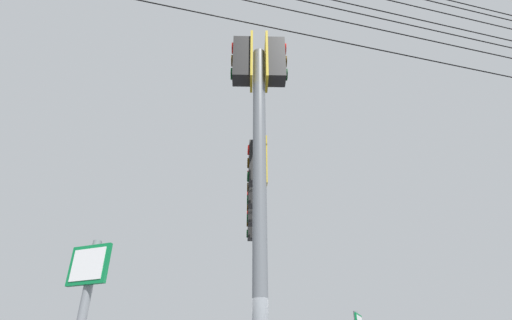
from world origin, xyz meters
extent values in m
cylinder|color=slate|center=(0.42, -0.30, 3.34)|extent=(0.20, 0.20, 6.68)
cylinder|color=slate|center=(0.55, -3.32, 5.93)|extent=(0.39, 6.04, 0.14)
cube|color=black|center=(0.72, -0.29, 6.48)|extent=(0.31, 0.31, 0.90)
cube|color=#B29319|center=(0.55, -0.29, 6.48)|extent=(0.06, 0.44, 1.04)
cylinder|color=red|center=(0.89, -0.28, 6.78)|extent=(0.04, 0.20, 0.20)
cylinder|color=#3C2703|center=(0.89, -0.28, 6.48)|extent=(0.04, 0.20, 0.20)
cylinder|color=black|center=(0.89, -0.28, 6.18)|extent=(0.04, 0.20, 0.20)
cube|color=black|center=(0.12, -0.31, 6.48)|extent=(0.31, 0.31, 0.90)
cube|color=#B29319|center=(0.29, -0.30, 6.48)|extent=(0.06, 0.44, 1.04)
cylinder|color=red|center=(-0.04, -0.32, 6.78)|extent=(0.04, 0.20, 0.20)
cylinder|color=#3C2703|center=(-0.04, -0.32, 6.48)|extent=(0.04, 0.20, 0.20)
cylinder|color=black|center=(-0.04, -0.32, 6.18)|extent=(0.04, 0.20, 0.20)
cube|color=black|center=(0.49, -1.95, 5.38)|extent=(0.33, 0.33, 0.90)
cube|color=#B29319|center=(0.32, -1.96, 5.38)|extent=(0.08, 0.44, 1.04)
cylinder|color=red|center=(0.65, -1.93, 5.68)|extent=(0.05, 0.20, 0.20)
cylinder|color=#3C2703|center=(0.65, -1.93, 5.38)|extent=(0.05, 0.20, 0.20)
cylinder|color=black|center=(0.65, -1.93, 5.08)|extent=(0.05, 0.20, 0.20)
cube|color=black|center=(0.53, -2.99, 5.38)|extent=(0.31, 0.31, 0.90)
cube|color=#B29319|center=(0.36, -3.00, 5.38)|extent=(0.05, 0.44, 1.04)
cylinder|color=red|center=(0.70, -2.99, 5.68)|extent=(0.04, 0.20, 0.20)
cylinder|color=#3C2703|center=(0.70, -2.99, 5.38)|extent=(0.04, 0.20, 0.20)
cylinder|color=black|center=(0.70, -2.99, 5.08)|extent=(0.04, 0.20, 0.20)
cube|color=black|center=(0.58, -4.04, 5.38)|extent=(0.31, 0.31, 0.90)
cube|color=#B29319|center=(0.41, -4.05, 5.38)|extent=(0.06, 0.44, 1.04)
cylinder|color=red|center=(0.74, -4.03, 5.68)|extent=(0.04, 0.20, 0.20)
cylinder|color=#3C2703|center=(0.74, -4.03, 5.38)|extent=(0.04, 0.20, 0.20)
cylinder|color=black|center=(0.74, -4.03, 5.08)|extent=(0.04, 0.20, 0.20)
cube|color=black|center=(0.62, -5.09, 5.38)|extent=(0.32, 0.32, 0.90)
cube|color=#B29319|center=(0.45, -5.10, 5.38)|extent=(0.08, 0.44, 1.04)
cylinder|color=red|center=(0.79, -5.07, 5.68)|extent=(0.05, 0.20, 0.20)
cylinder|color=#3C2703|center=(0.79, -5.07, 5.38)|extent=(0.05, 0.20, 0.20)
cylinder|color=black|center=(0.79, -5.07, 5.08)|extent=(0.05, 0.20, 0.20)
cube|color=#0C7238|center=(1.74, 1.79, 2.34)|extent=(0.35, 0.14, 0.31)
cube|color=white|center=(1.74, 1.80, 2.34)|extent=(0.29, 0.11, 0.25)
cylinder|color=black|center=(-0.74, -0.61, 7.37)|extent=(25.45, 6.87, 0.34)
cylinder|color=black|center=(-0.74, -0.61, 7.98)|extent=(25.45, 6.87, 0.34)
cylinder|color=black|center=(-0.74, -0.61, 8.33)|extent=(25.45, 6.87, 0.34)
camera|label=1|loc=(0.38, 4.90, 1.46)|focal=28.39mm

